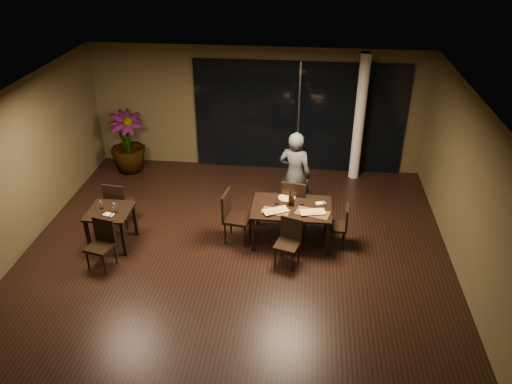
# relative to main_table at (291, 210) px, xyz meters

# --- Properties ---
(ground) EXTENTS (8.00, 8.00, 0.00)m
(ground) POSITION_rel_main_table_xyz_m (-1.00, -0.80, -0.68)
(ground) COLOR black
(ground) RESTS_ON ground
(wall_back) EXTENTS (8.00, 0.10, 3.00)m
(wall_back) POSITION_rel_main_table_xyz_m (-1.00, 3.25, 0.82)
(wall_back) COLOR #484026
(wall_back) RESTS_ON ground
(wall_left) EXTENTS (0.10, 8.00, 3.00)m
(wall_left) POSITION_rel_main_table_xyz_m (-5.05, -0.80, 0.82)
(wall_left) COLOR #484026
(wall_left) RESTS_ON ground
(wall_right) EXTENTS (0.10, 8.00, 3.00)m
(wall_right) POSITION_rel_main_table_xyz_m (3.05, -0.80, 0.82)
(wall_right) COLOR #484026
(wall_right) RESTS_ON ground
(ceiling) EXTENTS (8.00, 8.00, 0.04)m
(ceiling) POSITION_rel_main_table_xyz_m (-1.00, -0.80, 2.34)
(ceiling) COLOR silver
(ceiling) RESTS_ON wall_back
(window_panel) EXTENTS (5.00, 0.06, 2.70)m
(window_panel) POSITION_rel_main_table_xyz_m (0.00, 3.16, 0.67)
(window_panel) COLOR black
(window_panel) RESTS_ON ground
(column) EXTENTS (0.24, 0.24, 3.00)m
(column) POSITION_rel_main_table_xyz_m (1.40, 2.85, 0.82)
(column) COLOR white
(column) RESTS_ON ground
(main_table) EXTENTS (1.50, 1.00, 0.75)m
(main_table) POSITION_rel_main_table_xyz_m (0.00, 0.00, 0.00)
(main_table) COLOR black
(main_table) RESTS_ON ground
(side_table) EXTENTS (0.80, 0.80, 0.75)m
(side_table) POSITION_rel_main_table_xyz_m (-3.40, -0.50, -0.05)
(side_table) COLOR black
(side_table) RESTS_ON ground
(chair_main_far) EXTENTS (0.55, 0.55, 1.04)m
(chair_main_far) POSITION_rel_main_table_xyz_m (0.03, 0.53, -0.09)
(chair_main_far) COLOR black
(chair_main_far) RESTS_ON ground
(chair_main_near) EXTENTS (0.52, 0.52, 0.89)m
(chair_main_near) POSITION_rel_main_table_xyz_m (-0.01, -0.71, -0.18)
(chair_main_near) COLOR black
(chair_main_near) RESTS_ON ground
(chair_main_left) EXTENTS (0.54, 0.54, 1.04)m
(chair_main_left) POSITION_rel_main_table_xyz_m (-1.12, -0.11, -0.10)
(chair_main_left) COLOR black
(chair_main_left) RESTS_ON ground
(chair_main_right) EXTENTS (0.41, 0.41, 0.86)m
(chair_main_right) POSITION_rel_main_table_xyz_m (0.94, -0.07, -0.20)
(chair_main_right) COLOR black
(chair_main_right) RESTS_ON ground
(chair_side_far) EXTENTS (0.52, 0.52, 1.00)m
(chair_side_far) POSITION_rel_main_table_xyz_m (-3.49, 0.13, -0.12)
(chair_side_far) COLOR black
(chair_side_far) RESTS_ON ground
(chair_side_near) EXTENTS (0.51, 0.51, 0.92)m
(chair_side_near) POSITION_rel_main_table_xyz_m (-3.33, -1.15, -0.16)
(chair_side_near) COLOR black
(chair_side_near) RESTS_ON ground
(diner) EXTENTS (0.72, 0.58, 1.87)m
(diner) POSITION_rel_main_table_xyz_m (0.01, 0.97, 0.26)
(diner) COLOR #303335
(diner) RESTS_ON ground
(potted_plant) EXTENTS (1.14, 1.14, 1.50)m
(potted_plant) POSITION_rel_main_table_xyz_m (-4.11, 2.60, 0.07)
(potted_plant) COLOR #1C4A18
(potted_plant) RESTS_ON ground
(pizza_board_left) EXTENTS (0.56, 0.36, 0.01)m
(pizza_board_left) POSITION_rel_main_table_xyz_m (-0.29, -0.22, 0.08)
(pizza_board_left) COLOR #4C3118
(pizza_board_left) RESTS_ON main_table
(pizza_board_right) EXTENTS (0.68, 0.47, 0.01)m
(pizza_board_right) POSITION_rel_main_table_xyz_m (0.40, -0.19, 0.08)
(pizza_board_right) COLOR #492D17
(pizza_board_right) RESTS_ON main_table
(oblong_pizza_left) EXTENTS (0.50, 0.39, 0.02)m
(oblong_pizza_left) POSITION_rel_main_table_xyz_m (-0.29, -0.22, 0.10)
(oblong_pizza_left) COLOR maroon
(oblong_pizza_left) RESTS_ON pizza_board_left
(oblong_pizza_right) EXTENTS (0.48, 0.29, 0.02)m
(oblong_pizza_right) POSITION_rel_main_table_xyz_m (0.40, -0.19, 0.10)
(oblong_pizza_right) COLOR #691409
(oblong_pizza_right) RESTS_ON pizza_board_right
(round_pizza) EXTENTS (0.32, 0.32, 0.01)m
(round_pizza) POSITION_rel_main_table_xyz_m (-0.11, 0.31, 0.08)
(round_pizza) COLOR #AA2A12
(round_pizza) RESTS_ON main_table
(bottle_a) EXTENTS (0.07, 0.07, 0.33)m
(bottle_a) POSITION_rel_main_table_xyz_m (-0.03, 0.04, 0.24)
(bottle_a) COLOR black
(bottle_a) RESTS_ON main_table
(bottle_b) EXTENTS (0.06, 0.06, 0.26)m
(bottle_b) POSITION_rel_main_table_xyz_m (0.02, 0.04, 0.20)
(bottle_b) COLOR black
(bottle_b) RESTS_ON main_table
(bottle_c) EXTENTS (0.06, 0.06, 0.29)m
(bottle_c) POSITION_rel_main_table_xyz_m (-0.04, 0.10, 0.22)
(bottle_c) COLOR black
(bottle_c) RESTS_ON main_table
(tumbler_left) EXTENTS (0.07, 0.07, 0.09)m
(tumbler_left) POSITION_rel_main_table_xyz_m (-0.28, 0.08, 0.12)
(tumbler_left) COLOR white
(tumbler_left) RESTS_ON main_table
(tumbler_right) EXTENTS (0.07, 0.07, 0.08)m
(tumbler_right) POSITION_rel_main_table_xyz_m (0.18, 0.10, 0.12)
(tumbler_right) COLOR white
(tumbler_right) RESTS_ON main_table
(napkin_near) EXTENTS (0.19, 0.13, 0.01)m
(napkin_near) POSITION_rel_main_table_xyz_m (0.53, -0.12, 0.08)
(napkin_near) COLOR white
(napkin_near) RESTS_ON main_table
(napkin_far) EXTENTS (0.21, 0.16, 0.01)m
(napkin_far) POSITION_rel_main_table_xyz_m (0.55, 0.18, 0.08)
(napkin_far) COLOR white
(napkin_far) RESTS_ON main_table
(wine_glass_a) EXTENTS (0.07, 0.07, 0.16)m
(wine_glass_a) POSITION_rel_main_table_xyz_m (-3.56, -0.46, 0.15)
(wine_glass_a) COLOR white
(wine_glass_a) RESTS_ON side_table
(wine_glass_b) EXTENTS (0.09, 0.09, 0.20)m
(wine_glass_b) POSITION_rel_main_table_xyz_m (-3.27, -0.55, 0.17)
(wine_glass_b) COLOR white
(wine_glass_b) RESTS_ON side_table
(side_napkin) EXTENTS (0.20, 0.15, 0.01)m
(side_napkin) POSITION_rel_main_table_xyz_m (-3.35, -0.66, 0.08)
(side_napkin) COLOR white
(side_napkin) RESTS_ON side_table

